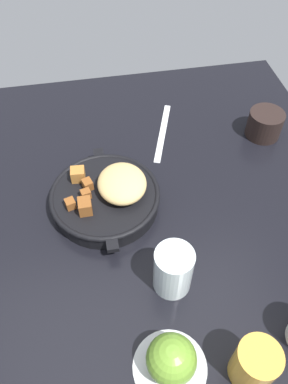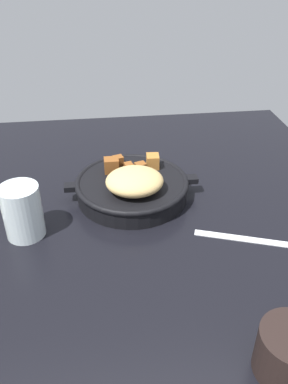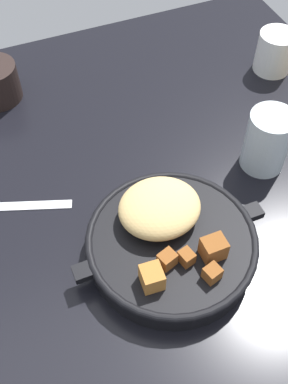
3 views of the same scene
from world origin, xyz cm
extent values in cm
cube|color=black|center=(0.00, 0.00, -1.20)|extent=(97.69, 103.79, 2.40)
cylinder|color=black|center=(1.00, -6.49, 2.06)|extent=(23.66, 23.66, 4.12)
torus|color=black|center=(1.00, -6.49, 3.79)|extent=(24.38, 24.38, 1.20)
cube|color=black|center=(14.04, -6.49, 3.50)|extent=(2.64, 2.40, 1.20)
cube|color=black|center=(-12.04, -6.49, 3.50)|extent=(2.64, 2.40, 1.20)
ellipsoid|color=tan|center=(0.80, -2.52, 6.40)|extent=(11.80, 10.61, 4.57)
cube|color=brown|center=(-1.26, -9.88, 5.24)|extent=(2.75, 2.55, 2.25)
cube|color=#A86B2D|center=(-4.23, -11.73, 5.63)|extent=(2.96, 3.21, 3.03)
cube|color=brown|center=(5.04, -10.91, 5.71)|extent=(3.20, 2.73, 3.18)
cube|color=brown|center=(1.28, -10.49, 5.12)|extent=(2.18, 2.38, 2.02)
cube|color=brown|center=(3.36, -13.93, 5.16)|extent=(2.53, 2.43, 2.08)
cube|color=silver|center=(-20.52, 11.30, 0.18)|extent=(22.06, 9.12, 0.36)
cylinder|color=silver|center=(22.38, 3.80, 5.25)|extent=(7.32, 7.32, 10.50)
camera|label=1|loc=(54.15, -7.51, 68.41)|focal=35.56mm
camera|label=2|loc=(7.40, 66.07, 48.56)|focal=37.33mm
camera|label=3|loc=(-15.96, -37.71, 60.55)|focal=44.50mm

